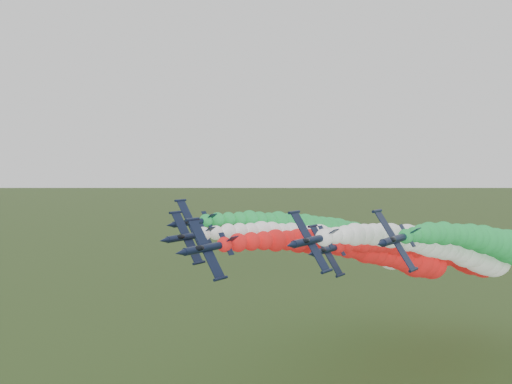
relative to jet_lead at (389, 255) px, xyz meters
The scene contains 6 objects.
jet_lead is the anchor object (origin of this frame).
jet_inner_left 12.98m from the jet_lead, 150.42° to the left, with size 15.85×83.70×21.32m.
jet_inner_right 16.08m from the jet_lead, 39.09° to the left, with size 16.44×84.29×21.91m.
jet_outer_left 21.10m from the jet_lead, 143.65° to the left, with size 15.93×83.78×21.40m.
jet_outer_right 28.42m from the jet_lead, 38.21° to the left, with size 16.23×84.08×21.70m.
jet_trail 24.78m from the jet_lead, 75.27° to the left, with size 16.10×83.95×21.57m.
Camera 1 is at (54.54, -68.33, 49.06)m, focal length 35.00 mm.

